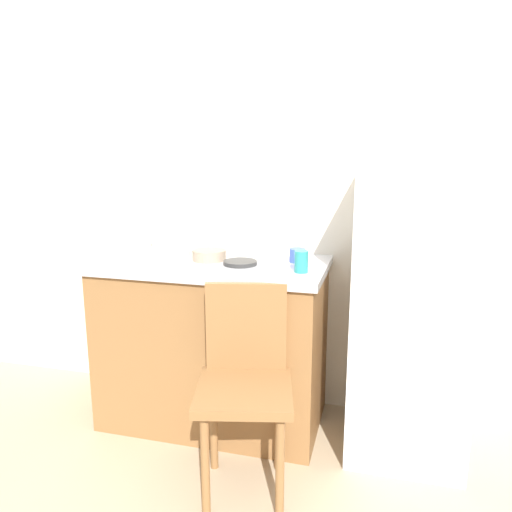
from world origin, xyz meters
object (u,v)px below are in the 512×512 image
(refrigerator, at_px, (410,312))
(cup_white, at_px, (144,241))
(dish_tray, at_px, (159,256))
(cup_teal, at_px, (301,262))
(chair, at_px, (245,378))
(cup_blue, at_px, (297,255))
(terracotta_bowl, at_px, (209,255))
(hotplate, at_px, (240,263))

(refrigerator, distance_m, cup_white, 1.50)
(dish_tray, distance_m, cup_teal, 0.76)
(refrigerator, relative_size, cup_teal, 13.69)
(cup_teal, bearing_deg, refrigerator, 13.84)
(chair, relative_size, cup_white, 8.40)
(refrigerator, height_order, chair, refrigerator)
(dish_tray, bearing_deg, cup_teal, -3.31)
(chair, xyz_separation_m, cup_blue, (0.12, 0.56, 0.43))
(refrigerator, bearing_deg, terracotta_bowl, 179.79)
(cup_white, xyz_separation_m, cup_teal, (0.96, -0.29, -0.00))
(cup_white, distance_m, cup_blue, 0.91)
(refrigerator, height_order, dish_tray, refrigerator)
(terracotta_bowl, bearing_deg, hotplate, -17.10)
(cup_blue, relative_size, cup_teal, 0.81)
(terracotta_bowl, distance_m, cup_blue, 0.46)
(cup_white, relative_size, cup_blue, 1.28)
(chair, relative_size, hotplate, 5.24)
(dish_tray, bearing_deg, hotplate, 3.79)
(refrigerator, distance_m, chair, 0.86)
(chair, bearing_deg, cup_teal, 50.35)
(chair, height_order, dish_tray, dish_tray)
(hotplate, distance_m, cup_teal, 0.33)
(hotplate, bearing_deg, terracotta_bowl, 162.90)
(cup_blue, xyz_separation_m, cup_teal, (0.05, -0.20, 0.02))
(refrigerator, xyz_separation_m, cup_blue, (-0.57, 0.08, 0.23))
(chair, bearing_deg, refrigerator, 21.72)
(dish_tray, bearing_deg, cup_white, 130.14)
(dish_tray, xyz_separation_m, cup_white, (-0.21, 0.24, 0.03))
(hotplate, bearing_deg, dish_tray, -176.21)
(refrigerator, distance_m, hotplate, 0.86)
(terracotta_bowl, distance_m, cup_teal, 0.53)
(terracotta_bowl, height_order, hotplate, terracotta_bowl)
(chair, relative_size, terracotta_bowl, 5.07)
(hotplate, relative_size, cup_white, 1.60)
(terracotta_bowl, xyz_separation_m, cup_blue, (0.45, 0.07, 0.01))
(dish_tray, bearing_deg, refrigerator, 3.72)
(refrigerator, bearing_deg, dish_tray, -176.28)
(refrigerator, bearing_deg, cup_white, 173.74)
(refrigerator, bearing_deg, chair, -145.10)
(hotplate, distance_m, cup_blue, 0.30)
(dish_tray, height_order, cup_white, cup_white)
(chair, xyz_separation_m, cup_teal, (0.18, 0.35, 0.45))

